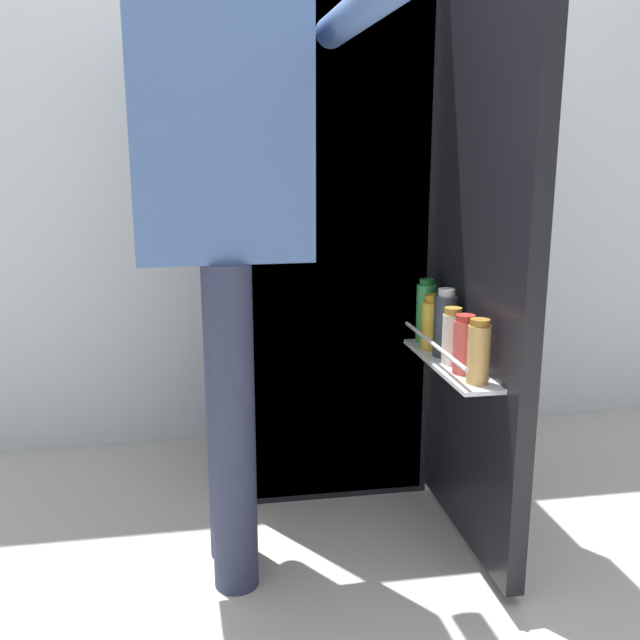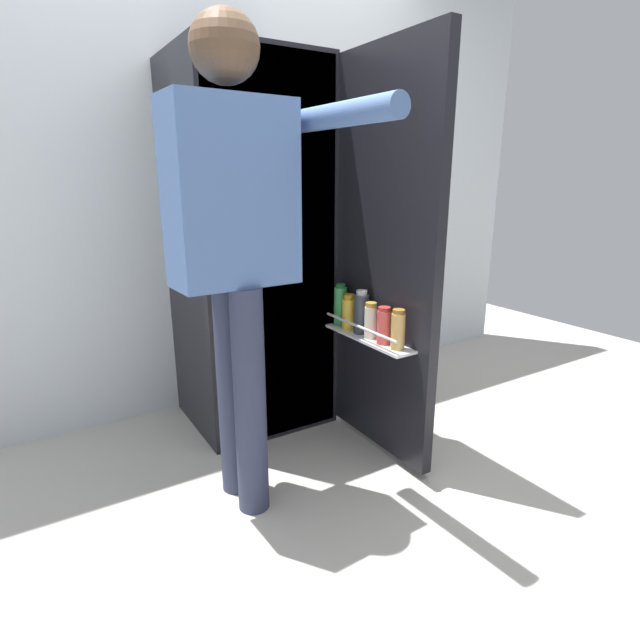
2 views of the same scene
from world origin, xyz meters
The scene contains 4 objects.
ground_plane centered at (0.00, 0.00, 0.00)m, with size 6.21×6.21×0.00m, color #B7B2A8.
kitchen_wall centered at (0.00, 0.91, 1.34)m, with size 4.40×0.10×2.67m, color silver.
refrigerator centered at (0.03, 0.50, 0.90)m, with size 0.72×1.27×1.80m.
person centered at (-0.34, -0.11, 1.08)m, with size 0.58×0.76×1.77m.
Camera 1 is at (-0.41, -1.89, 1.14)m, focal length 38.96 mm.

